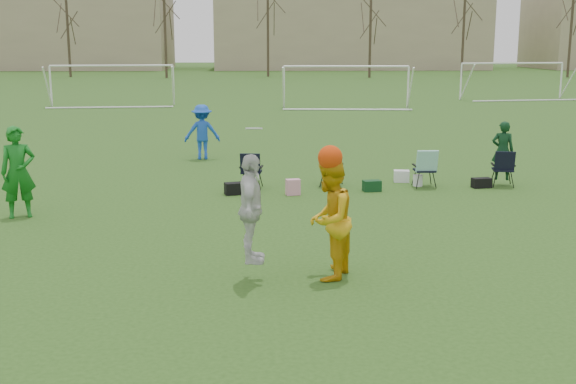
{
  "coord_description": "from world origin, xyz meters",
  "views": [
    {
      "loc": [
        -1.19,
        -10.6,
        3.78
      ],
      "look_at": [
        -0.68,
        1.55,
        1.25
      ],
      "focal_mm": 45.0,
      "sensor_mm": 36.0,
      "label": 1
    }
  ],
  "objects_px": {
    "goal_left": "(112,74)",
    "goal_mid": "(346,75)",
    "fielder_blue": "(202,132)",
    "goal_right": "(512,70)",
    "fielder_green_near": "(18,172)",
    "center_contest": "(303,214)"
  },
  "relations": [
    {
      "from": "goal_right",
      "to": "goal_mid",
      "type": "bearing_deg",
      "value": -161.43
    },
    {
      "from": "fielder_green_near",
      "to": "goal_mid",
      "type": "xyz_separation_m",
      "value": [
        10.43,
        26.89,
        0.92
      ]
    },
    {
      "from": "goal_left",
      "to": "goal_mid",
      "type": "xyz_separation_m",
      "value": [
        14.0,
        -2.0,
        0.0
      ]
    },
    {
      "from": "fielder_blue",
      "to": "goal_left",
      "type": "relative_size",
      "value": 0.24
    },
    {
      "from": "goal_left",
      "to": "goal_right",
      "type": "xyz_separation_m",
      "value": [
        26.0,
        4.0,
        0.0
      ]
    },
    {
      "from": "fielder_blue",
      "to": "goal_right",
      "type": "xyz_separation_m",
      "value": [
        19.03,
        24.95,
        1.03
      ]
    },
    {
      "from": "fielder_green_near",
      "to": "goal_left",
      "type": "xyz_separation_m",
      "value": [
        -3.57,
        28.89,
        0.92
      ]
    },
    {
      "from": "goal_left",
      "to": "goal_right",
      "type": "distance_m",
      "value": 26.31
    },
    {
      "from": "fielder_blue",
      "to": "center_contest",
      "type": "height_order",
      "value": "center_contest"
    },
    {
      "from": "goal_right",
      "to": "fielder_blue",
      "type": "bearing_deg",
      "value": -135.32
    },
    {
      "from": "center_contest",
      "to": "goal_right",
      "type": "xyz_separation_m",
      "value": [
        16.49,
        37.42,
        0.84
      ]
    },
    {
      "from": "fielder_blue",
      "to": "goal_right",
      "type": "height_order",
      "value": "goal_right"
    },
    {
      "from": "fielder_green_near",
      "to": "center_contest",
      "type": "relative_size",
      "value": 0.8
    },
    {
      "from": "fielder_green_near",
      "to": "goal_right",
      "type": "relative_size",
      "value": 0.27
    },
    {
      "from": "center_contest",
      "to": "goal_mid",
      "type": "height_order",
      "value": "center_contest"
    },
    {
      "from": "goal_left",
      "to": "goal_mid",
      "type": "bearing_deg",
      "value": -13.13
    },
    {
      "from": "fielder_blue",
      "to": "center_contest",
      "type": "bearing_deg",
      "value": 94.79
    },
    {
      "from": "goal_left",
      "to": "goal_mid",
      "type": "distance_m",
      "value": 14.14
    },
    {
      "from": "goal_mid",
      "to": "center_contest",
      "type": "bearing_deg",
      "value": -94.12
    },
    {
      "from": "goal_left",
      "to": "goal_right",
      "type": "relative_size",
      "value": 1.01
    },
    {
      "from": "goal_left",
      "to": "goal_mid",
      "type": "relative_size",
      "value": 1.0
    },
    {
      "from": "fielder_blue",
      "to": "goal_left",
      "type": "bearing_deg",
      "value": -78.31
    }
  ]
}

